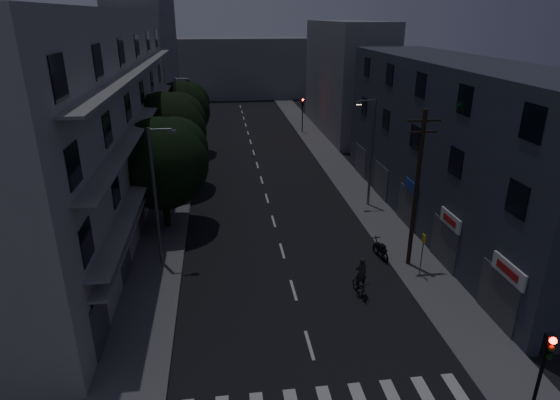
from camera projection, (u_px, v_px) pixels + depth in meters
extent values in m
plane|color=black|center=(261.00, 178.00, 41.93)|extent=(160.00, 160.00, 0.00)
cube|color=#565659|center=(176.00, 181.00, 40.99)|extent=(3.00, 90.00, 0.15)
cube|color=#565659|center=(343.00, 174.00, 42.82)|extent=(3.00, 90.00, 0.15)
cube|color=beige|center=(309.00, 345.00, 20.73)|extent=(0.15, 2.00, 0.01)
cube|color=beige|center=(293.00, 290.00, 24.88)|extent=(0.15, 2.00, 0.01)
cube|color=beige|center=(282.00, 251.00, 29.03)|extent=(0.15, 2.00, 0.01)
cube|color=beige|center=(274.00, 221.00, 33.18)|extent=(0.15, 2.00, 0.01)
cube|color=beige|center=(267.00, 198.00, 37.32)|extent=(0.15, 2.00, 0.01)
cube|color=beige|center=(262.00, 180.00, 41.47)|extent=(0.15, 2.00, 0.01)
cube|color=beige|center=(257.00, 165.00, 45.62)|extent=(0.15, 2.00, 0.01)
cube|color=beige|center=(254.00, 152.00, 49.76)|extent=(0.15, 2.00, 0.01)
cube|color=beige|center=(251.00, 142.00, 53.91)|extent=(0.15, 2.00, 0.01)
cube|color=beige|center=(248.00, 133.00, 58.06)|extent=(0.15, 2.00, 0.01)
cube|color=beige|center=(246.00, 125.00, 62.21)|extent=(0.15, 2.00, 0.01)
cube|color=beige|center=(244.00, 118.00, 66.35)|extent=(0.15, 2.00, 0.01)
cube|color=beige|center=(242.00, 112.00, 70.50)|extent=(0.15, 2.00, 0.01)
cube|color=beige|center=(240.00, 107.00, 74.65)|extent=(0.15, 2.00, 0.01)
cube|color=#A1A19C|center=(92.00, 121.00, 31.44)|extent=(6.00, 36.00, 14.00)
cube|color=black|center=(98.00, 309.00, 19.83)|extent=(0.06, 1.60, 1.60)
cube|color=black|center=(123.00, 245.00, 25.36)|extent=(0.06, 1.60, 1.60)
cube|color=black|center=(140.00, 204.00, 30.89)|extent=(0.06, 1.60, 1.60)
cube|color=black|center=(151.00, 175.00, 36.42)|extent=(0.06, 1.60, 1.60)
cube|color=black|center=(159.00, 154.00, 41.95)|extent=(0.06, 1.60, 1.60)
cube|color=black|center=(166.00, 138.00, 47.48)|extent=(0.06, 1.60, 1.60)
cube|color=black|center=(87.00, 242.00, 18.65)|extent=(0.06, 1.60, 1.60)
cube|color=black|center=(116.00, 190.00, 24.18)|extent=(0.06, 1.60, 1.60)
cube|color=black|center=(134.00, 157.00, 29.71)|extent=(0.06, 1.60, 1.60)
cube|color=black|center=(147.00, 135.00, 35.24)|extent=(0.06, 1.60, 1.60)
cube|color=black|center=(156.00, 119.00, 40.77)|extent=(0.06, 1.60, 1.60)
cube|color=black|center=(163.00, 106.00, 46.30)|extent=(0.06, 1.60, 1.60)
cube|color=black|center=(74.00, 165.00, 17.47)|extent=(0.06, 1.60, 1.60)
cube|color=black|center=(107.00, 129.00, 23.00)|extent=(0.06, 1.60, 1.60)
cube|color=black|center=(128.00, 107.00, 28.53)|extent=(0.06, 1.60, 1.60)
cube|color=black|center=(142.00, 92.00, 34.06)|extent=(0.06, 1.60, 1.60)
cube|color=black|center=(152.00, 81.00, 39.59)|extent=(0.06, 1.60, 1.60)
cube|color=black|center=(160.00, 73.00, 45.12)|extent=(0.06, 1.60, 1.60)
cube|color=black|center=(59.00, 78.00, 16.29)|extent=(0.06, 1.60, 1.60)
cube|color=black|center=(98.00, 62.00, 21.82)|extent=(0.06, 1.60, 1.60)
cube|color=black|center=(121.00, 52.00, 27.35)|extent=(0.06, 1.60, 1.60)
cube|color=black|center=(137.00, 46.00, 32.88)|extent=(0.06, 1.60, 1.60)
cube|color=black|center=(148.00, 42.00, 38.41)|extent=(0.06, 1.60, 1.60)
cube|color=black|center=(156.00, 38.00, 43.94)|extent=(0.06, 1.60, 1.60)
cube|color=gray|center=(150.00, 162.00, 32.97)|extent=(1.00, 32.40, 0.12)
cube|color=gray|center=(145.00, 117.00, 31.79)|extent=(1.00, 32.40, 0.12)
cube|color=gray|center=(140.00, 68.00, 30.62)|extent=(1.00, 32.40, 0.12)
cube|color=gray|center=(150.00, 174.00, 33.29)|extent=(0.80, 32.40, 0.12)
cube|color=#424247|center=(100.00, 321.00, 20.05)|extent=(0.06, 2.40, 2.40)
cube|color=#424247|center=(125.00, 255.00, 25.58)|extent=(0.06, 2.40, 2.40)
cube|color=#424247|center=(141.00, 212.00, 31.11)|extent=(0.06, 2.40, 2.40)
cube|color=#424247|center=(152.00, 183.00, 36.64)|extent=(0.06, 2.40, 2.40)
cube|color=#424247|center=(160.00, 161.00, 42.17)|extent=(0.06, 2.40, 2.40)
cube|color=#424247|center=(166.00, 144.00, 47.70)|extent=(0.06, 2.40, 2.40)
cube|color=#2E333F|center=(454.00, 146.00, 31.22)|extent=(6.00, 28.00, 11.00)
cube|color=black|center=(517.00, 199.00, 19.96)|extent=(0.06, 1.40, 1.50)
cube|color=black|center=(456.00, 162.00, 25.03)|extent=(0.06, 1.40, 1.50)
cube|color=black|center=(415.00, 137.00, 30.10)|extent=(0.06, 1.40, 1.50)
cube|color=black|center=(386.00, 120.00, 35.17)|extent=(0.06, 1.40, 1.50)
cube|color=black|center=(364.00, 106.00, 40.24)|extent=(0.06, 1.40, 1.50)
cube|color=black|center=(533.00, 123.00, 18.75)|extent=(0.06, 1.40, 1.50)
cube|color=black|center=(465.00, 100.00, 23.82)|extent=(0.06, 1.40, 1.50)
cube|color=black|center=(421.00, 85.00, 28.89)|extent=(0.06, 1.40, 1.50)
cube|color=black|center=(390.00, 75.00, 33.95)|extent=(0.06, 1.40, 1.50)
cube|color=black|center=(367.00, 67.00, 39.02)|extent=(0.06, 1.40, 1.50)
cube|color=#424247|center=(497.00, 297.00, 21.77)|extent=(0.06, 3.00, 2.60)
cube|color=#424247|center=(444.00, 244.00, 26.84)|extent=(0.06, 3.00, 2.60)
cube|color=#424247|center=(407.00, 207.00, 31.91)|extent=(0.06, 3.00, 2.60)
cube|color=#424247|center=(381.00, 181.00, 36.98)|extent=(0.06, 3.00, 2.60)
cube|color=#424247|center=(361.00, 161.00, 42.05)|extent=(0.06, 3.00, 2.60)
cube|color=silver|center=(509.00, 271.00, 20.67)|extent=(0.12, 2.40, 0.80)
cube|color=#B21414|center=(507.00, 271.00, 20.66)|extent=(0.02, 1.60, 0.36)
cube|color=silver|center=(451.00, 220.00, 25.74)|extent=(0.12, 2.20, 0.80)
cube|color=#B21414|center=(449.00, 220.00, 25.73)|extent=(0.02, 1.40, 0.36)
cube|color=navy|center=(412.00, 187.00, 30.81)|extent=(0.12, 2.00, 0.70)
cube|color=slate|center=(148.00, 63.00, 58.72)|extent=(6.00, 20.00, 16.00)
cube|color=slate|center=(346.00, 78.00, 56.66)|extent=(6.00, 20.00, 13.00)
cube|color=slate|center=(237.00, 68.00, 81.56)|extent=(24.00, 8.00, 10.00)
cylinder|color=black|center=(165.00, 198.00, 31.36)|extent=(0.44, 0.44, 4.05)
sphere|color=black|center=(162.00, 164.00, 30.46)|extent=(6.08, 6.08, 6.08)
sphere|color=black|center=(176.00, 149.00, 31.00)|extent=(4.25, 4.25, 4.25)
sphere|color=black|center=(148.00, 160.00, 29.64)|extent=(3.95, 3.95, 3.95)
cylinder|color=black|center=(169.00, 163.00, 38.31)|extent=(0.44, 0.44, 4.30)
sphere|color=black|center=(166.00, 133.00, 37.36)|extent=(6.47, 6.47, 6.47)
sphere|color=black|center=(178.00, 120.00, 37.93)|extent=(4.53, 4.53, 4.53)
sphere|color=black|center=(154.00, 129.00, 36.49)|extent=(4.20, 4.20, 4.20)
cylinder|color=black|center=(182.00, 134.00, 48.32)|extent=(0.44, 0.44, 4.00)
sphere|color=black|center=(180.00, 111.00, 47.44)|extent=(5.97, 5.97, 5.97)
sphere|color=black|center=(189.00, 102.00, 47.96)|extent=(4.18, 4.18, 4.18)
sphere|color=black|center=(172.00, 108.00, 46.63)|extent=(3.88, 3.88, 3.88)
cylinder|color=black|center=(535.00, 396.00, 15.66)|extent=(0.12, 0.12, 3.20)
cube|color=black|center=(548.00, 346.00, 14.91)|extent=(0.28, 0.22, 0.90)
sphere|color=#FF0C05|center=(553.00, 341.00, 14.65)|extent=(0.22, 0.22, 0.22)
sphere|color=#3F330C|center=(551.00, 348.00, 14.76)|extent=(0.22, 0.22, 0.22)
sphere|color=black|center=(549.00, 356.00, 14.87)|extent=(0.22, 0.22, 0.22)
cylinder|color=black|center=(302.00, 119.00, 57.21)|extent=(0.12, 0.12, 3.20)
cube|color=black|center=(303.00, 102.00, 56.46)|extent=(0.28, 0.22, 0.90)
sphere|color=#FF0C05|center=(303.00, 100.00, 56.20)|extent=(0.22, 0.22, 0.22)
sphere|color=#3F330C|center=(303.00, 102.00, 56.31)|extent=(0.22, 0.22, 0.22)
sphere|color=black|center=(303.00, 105.00, 56.42)|extent=(0.22, 0.22, 0.22)
cylinder|color=black|center=(192.00, 127.00, 53.27)|extent=(0.12, 0.12, 3.20)
cube|color=black|center=(191.00, 109.00, 52.52)|extent=(0.28, 0.22, 0.90)
sphere|color=black|center=(191.00, 106.00, 52.26)|extent=(0.22, 0.22, 0.22)
sphere|color=#3F330C|center=(191.00, 109.00, 52.37)|extent=(0.22, 0.22, 0.22)
sphere|color=#0CFF26|center=(191.00, 112.00, 52.48)|extent=(0.22, 0.22, 0.22)
cylinder|color=slate|center=(155.00, 199.00, 25.87)|extent=(0.18, 0.18, 8.00)
cylinder|color=slate|center=(160.00, 129.00, 24.50)|extent=(1.20, 0.10, 0.10)
cube|color=slate|center=(172.00, 132.00, 24.63)|extent=(0.45, 0.25, 0.18)
cube|color=#4C4C4C|center=(172.00, 134.00, 24.67)|extent=(0.35, 0.18, 0.04)
cylinder|color=#5A5C62|center=(372.00, 154.00, 34.29)|extent=(0.18, 0.18, 8.00)
cylinder|color=#5A5C62|center=(367.00, 100.00, 32.77)|extent=(1.20, 0.10, 0.10)
cube|color=#5A5C62|center=(359.00, 103.00, 32.76)|extent=(0.45, 0.25, 0.18)
cube|color=#FFD88C|center=(359.00, 104.00, 32.79)|extent=(0.35, 0.18, 0.04)
cylinder|color=slate|center=(178.00, 120.00, 45.31)|extent=(0.18, 0.18, 8.00)
cylinder|color=slate|center=(181.00, 79.00, 43.95)|extent=(1.20, 0.10, 0.10)
cube|color=slate|center=(188.00, 80.00, 44.08)|extent=(0.45, 0.25, 0.18)
cube|color=#4C4C4C|center=(188.00, 81.00, 44.11)|extent=(0.35, 0.18, 0.04)
cylinder|color=black|center=(416.00, 191.00, 25.59)|extent=(0.24, 0.24, 9.00)
cube|color=black|center=(424.00, 121.00, 24.15)|extent=(1.80, 0.10, 0.10)
cube|color=black|center=(423.00, 132.00, 24.38)|extent=(1.50, 0.10, 0.10)
cylinder|color=#595B60|center=(422.00, 256.00, 25.51)|extent=(0.06, 0.06, 2.50)
cube|color=yellow|center=(424.00, 238.00, 25.12)|extent=(0.05, 0.35, 0.45)
torus|color=black|center=(385.00, 258.00, 27.58)|extent=(0.22, 0.70, 0.70)
torus|color=black|center=(376.00, 249.00, 28.63)|extent=(0.22, 0.70, 0.70)
cube|color=black|center=(381.00, 249.00, 27.99)|extent=(0.41, 1.11, 0.34)
cube|color=black|center=(382.00, 246.00, 27.76)|extent=(0.36, 0.48, 0.10)
cylinder|color=black|center=(377.00, 243.00, 28.42)|extent=(0.13, 0.43, 0.83)
cube|color=black|center=(376.00, 238.00, 28.40)|extent=(0.54, 0.12, 0.04)
imported|color=black|center=(360.00, 287.00, 24.28)|extent=(0.83, 1.80, 0.91)
imported|color=black|center=(361.00, 273.00, 23.95)|extent=(0.69, 0.50, 1.75)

